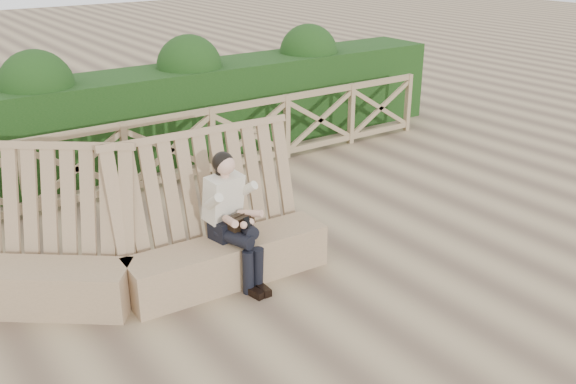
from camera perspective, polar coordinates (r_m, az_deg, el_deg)
ground at (r=7.29m, az=1.96°, el=-7.50°), size 60.00×60.00×0.00m
bench at (r=7.05m, az=-14.16°, el=-5.55°), size 4.23×2.16×1.62m
woman at (r=6.93m, az=-5.04°, el=-1.94°), size 0.45×0.89×1.46m
guardrail at (r=9.85m, az=-10.41°, el=3.71°), size 10.10×0.09×1.10m
hedge at (r=10.85m, az=-13.24°, el=6.29°), size 12.00×1.20×1.50m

